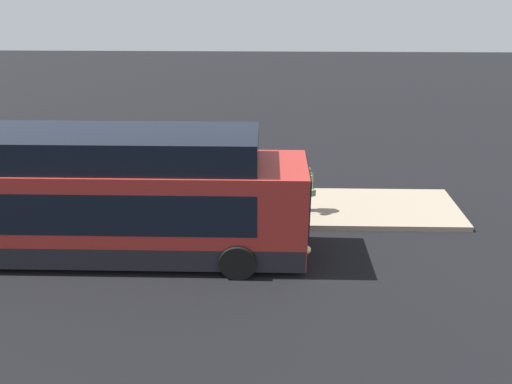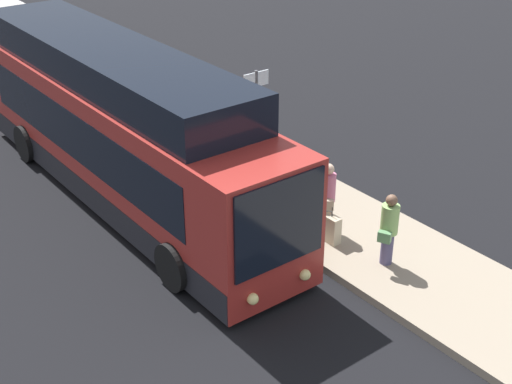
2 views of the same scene
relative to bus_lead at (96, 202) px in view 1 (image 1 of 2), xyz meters
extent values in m
plane|color=black|center=(2.20, 0.07, -1.81)|extent=(80.00, 80.00, 0.00)
cube|color=gray|center=(2.20, 3.23, -1.71)|extent=(20.00, 3.13, 0.19)
cube|color=maroon|center=(0.11, 0.00, -0.17)|extent=(12.39, 2.44, 2.90)
cube|color=black|center=(0.11, 0.00, -1.27)|extent=(12.32, 2.46, 0.70)
cube|color=black|center=(-0.20, 0.00, 0.18)|extent=(10.16, 2.47, 1.28)
cube|color=black|center=(6.33, 0.00, 0.25)|extent=(0.06, 2.14, 1.86)
sphere|color=#F9E58C|center=(6.35, 0.67, -1.17)|extent=(0.24, 0.24, 0.24)
sphere|color=#F9E58C|center=(6.35, -0.67, -1.17)|extent=(0.24, 0.24, 0.24)
cylinder|color=black|center=(4.33, 1.22, -1.27)|extent=(1.08, 0.30, 1.08)
cylinder|color=black|center=(4.33, -1.22, -1.27)|extent=(1.08, 0.30, 1.08)
cylinder|color=black|center=(-3.72, 1.22, -1.27)|extent=(1.08, 0.30, 1.08)
cube|color=black|center=(-0.38, 0.00, 1.74)|extent=(10.53, 2.24, 0.93)
cylinder|color=#4C476B|center=(6.59, 2.84, -1.24)|extent=(0.36, 0.36, 0.77)
cylinder|color=#8CB766|center=(6.59, 2.84, -0.52)|extent=(0.52, 0.52, 0.67)
sphere|color=brown|center=(6.59, 2.84, -0.06)|extent=(0.25, 0.25, 0.25)
cube|color=#598C59|center=(6.71, 2.57, -0.80)|extent=(0.31, 0.25, 0.24)
cylinder|color=#6B604C|center=(0.96, 2.52, -1.26)|extent=(0.30, 0.30, 0.73)
cylinder|color=#334C8C|center=(0.96, 2.52, -0.58)|extent=(0.42, 0.42, 0.63)
sphere|color=#9E7051|center=(0.96, 2.52, -0.14)|extent=(0.24, 0.24, 0.24)
cube|color=beige|center=(0.89, 2.25, -0.84)|extent=(0.31, 0.21, 0.24)
cylinder|color=gray|center=(4.73, 2.75, -1.23)|extent=(0.36, 0.36, 0.79)
cylinder|color=#CC6B8C|center=(4.73, 2.75, -0.49)|extent=(0.51, 0.51, 0.68)
sphere|color=beige|center=(4.73, 2.75, -0.02)|extent=(0.26, 0.26, 0.26)
cube|color=beige|center=(4.95, 2.57, -0.78)|extent=(0.29, 0.30, 0.24)
cube|color=beige|center=(5.20, 2.48, -1.29)|extent=(0.45, 0.23, 0.66)
cylinder|color=black|center=(5.20, 2.48, -0.84)|extent=(0.02, 0.02, 0.24)
cylinder|color=#4C4C51|center=(-0.15, 4.43, -0.45)|extent=(0.10, 0.10, 2.33)
cube|color=silver|center=(-0.15, 4.43, 0.45)|extent=(0.04, 0.87, 0.43)
camera|label=1|loc=(5.13, -13.40, 6.54)|focal=35.00mm
camera|label=2|loc=(15.26, -7.47, 7.07)|focal=50.00mm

